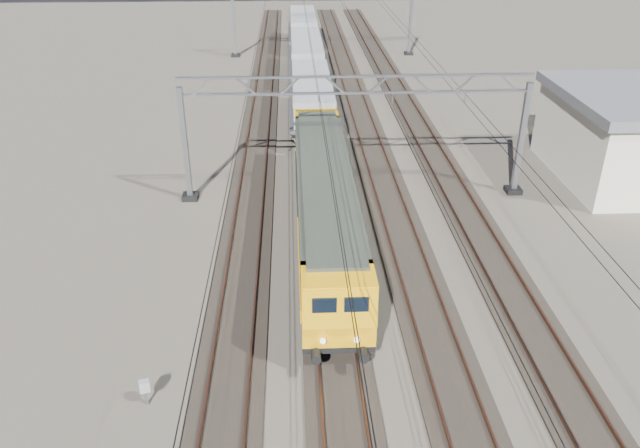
{
  "coord_description": "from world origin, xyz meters",
  "views": [
    {
      "loc": [
        -3.52,
        -29.0,
        15.66
      ],
      "look_at": [
        -2.35,
        -4.0,
        2.4
      ],
      "focal_mm": 35.0,
      "sensor_mm": 36.0,
      "label": 1
    }
  ],
  "objects_px": {
    "catenary_gantry_far": "(323,19)",
    "hopper_wagon_lead": "(312,98)",
    "hopper_wagon_third": "(303,27)",
    "trackside_cabinet": "(145,387)",
    "locomotive": "(325,200)",
    "hopper_wagon_mid": "(307,55)",
    "catenary_gantry_mid": "(355,132)"
  },
  "relations": [
    {
      "from": "locomotive",
      "to": "trackside_cabinet",
      "type": "distance_m",
      "value": 13.15
    },
    {
      "from": "catenary_gantry_far",
      "to": "hopper_wagon_lead",
      "type": "height_order",
      "value": "catenary_gantry_far"
    },
    {
      "from": "catenary_gantry_far",
      "to": "trackside_cabinet",
      "type": "relative_size",
      "value": 19.19
    },
    {
      "from": "hopper_wagon_third",
      "to": "trackside_cabinet",
      "type": "relative_size",
      "value": 12.54
    },
    {
      "from": "hopper_wagon_lead",
      "to": "hopper_wagon_third",
      "type": "height_order",
      "value": "same"
    },
    {
      "from": "hopper_wagon_lead",
      "to": "catenary_gantry_far",
      "type": "bearing_deg",
      "value": 85.17
    },
    {
      "from": "catenary_gantry_mid",
      "to": "catenary_gantry_far",
      "type": "xyz_separation_m",
      "value": [
        0.0,
        36.0,
        0.0
      ]
    },
    {
      "from": "hopper_wagon_lead",
      "to": "hopper_wagon_third",
      "type": "relative_size",
      "value": 1.0
    },
    {
      "from": "catenary_gantry_mid",
      "to": "trackside_cabinet",
      "type": "bearing_deg",
      "value": -117.86
    },
    {
      "from": "catenary_gantry_mid",
      "to": "hopper_wagon_mid",
      "type": "xyz_separation_m",
      "value": [
        -2.0,
        26.52,
        -1.67
      ]
    },
    {
      "from": "hopper_wagon_mid",
      "to": "trackside_cabinet",
      "type": "relative_size",
      "value": 12.54
    },
    {
      "from": "locomotive",
      "to": "hopper_wagon_mid",
      "type": "relative_size",
      "value": 1.62
    },
    {
      "from": "hopper_wagon_third",
      "to": "trackside_cabinet",
      "type": "xyz_separation_m",
      "value": [
        -6.75,
        -57.27,
        -1.46
      ]
    },
    {
      "from": "catenary_gantry_mid",
      "to": "locomotive",
      "type": "bearing_deg",
      "value": -110.42
    },
    {
      "from": "catenary_gantry_mid",
      "to": "hopper_wagon_lead",
      "type": "relative_size",
      "value": 1.53
    },
    {
      "from": "hopper_wagon_third",
      "to": "trackside_cabinet",
      "type": "bearing_deg",
      "value": -96.72
    },
    {
      "from": "catenary_gantry_far",
      "to": "trackside_cabinet",
      "type": "height_order",
      "value": "catenary_gantry_far"
    },
    {
      "from": "catenary_gantry_far",
      "to": "trackside_cabinet",
      "type": "bearing_deg",
      "value": -99.45
    },
    {
      "from": "catenary_gantry_mid",
      "to": "hopper_wagon_mid",
      "type": "distance_m",
      "value": 26.65
    },
    {
      "from": "hopper_wagon_lead",
      "to": "trackside_cabinet",
      "type": "height_order",
      "value": "hopper_wagon_lead"
    },
    {
      "from": "locomotive",
      "to": "hopper_wagon_third",
      "type": "bearing_deg",
      "value": 90.0
    },
    {
      "from": "locomotive",
      "to": "catenary_gantry_mid",
      "type": "bearing_deg",
      "value": 69.58
    },
    {
      "from": "hopper_wagon_mid",
      "to": "trackside_cabinet",
      "type": "height_order",
      "value": "hopper_wagon_mid"
    },
    {
      "from": "catenary_gantry_mid",
      "to": "hopper_wagon_third",
      "type": "xyz_separation_m",
      "value": [
        -2.0,
        40.72,
        -1.67
      ]
    },
    {
      "from": "catenary_gantry_mid",
      "to": "hopper_wagon_mid",
      "type": "height_order",
      "value": "catenary_gantry_mid"
    },
    {
      "from": "trackside_cabinet",
      "to": "hopper_wagon_third",
      "type": "bearing_deg",
      "value": 68.07
    },
    {
      "from": "locomotive",
      "to": "hopper_wagon_mid",
      "type": "distance_m",
      "value": 31.9
    },
    {
      "from": "catenary_gantry_mid",
      "to": "hopper_wagon_mid",
      "type": "relative_size",
      "value": 1.53
    },
    {
      "from": "catenary_gantry_mid",
      "to": "hopper_wagon_lead",
      "type": "bearing_deg",
      "value": 99.22
    },
    {
      "from": "hopper_wagon_third",
      "to": "trackside_cabinet",
      "type": "height_order",
      "value": "hopper_wagon_third"
    },
    {
      "from": "hopper_wagon_mid",
      "to": "catenary_gantry_far",
      "type": "bearing_deg",
      "value": 78.08
    },
    {
      "from": "locomotive",
      "to": "trackside_cabinet",
      "type": "relative_size",
      "value": 20.35
    }
  ]
}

